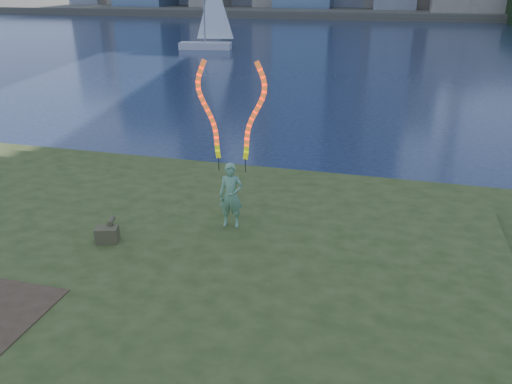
# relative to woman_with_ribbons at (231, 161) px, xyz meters

# --- Properties ---
(ground) EXTENTS (320.00, 320.00, 0.00)m
(ground) POSITION_rel_woman_with_ribbons_xyz_m (-1.35, -1.42, -2.26)
(ground) COLOR #18243D
(ground) RESTS_ON ground
(grassy_knoll) EXTENTS (20.00, 18.00, 0.80)m
(grassy_knoll) POSITION_rel_woman_with_ribbons_xyz_m (-1.35, -3.72, -1.93)
(grassy_knoll) COLOR #354418
(grassy_knoll) RESTS_ON ground
(far_shore) EXTENTS (320.00, 40.00, 1.20)m
(far_shore) POSITION_rel_woman_with_ribbons_xyz_m (-1.35, 93.58, -1.66)
(far_shore) COLOR #4A4536
(far_shore) RESTS_ON ground
(woman_with_ribbons) EXTENTS (1.96, 0.42, 3.83)m
(woman_with_ribbons) POSITION_rel_woman_with_ribbons_xyz_m (0.00, 0.00, 0.00)
(woman_with_ribbons) COLOR #1D742D
(woman_with_ribbons) RESTS_ON grassy_knoll
(canvas_bag) EXTENTS (0.51, 0.57, 0.42)m
(canvas_bag) POSITION_rel_woman_with_ribbons_xyz_m (-2.22, -1.36, -1.29)
(canvas_bag) COLOR #474425
(canvas_bag) RESTS_ON grassy_knoll
(sailboat) EXTENTS (4.97, 2.22, 7.46)m
(sailboat) POSITION_rel_woman_with_ribbons_xyz_m (-13.10, 34.56, -0.98)
(sailboat) COLOR silver
(sailboat) RESTS_ON ground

